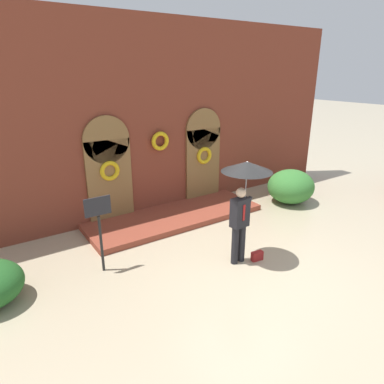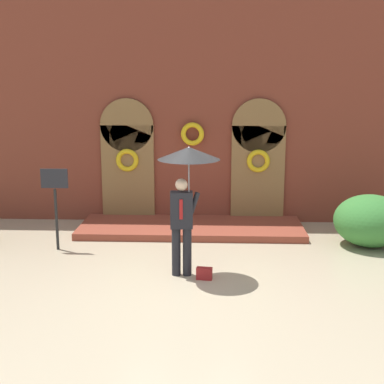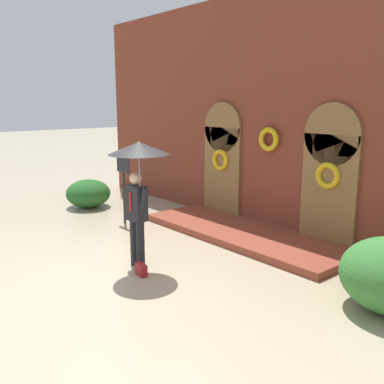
# 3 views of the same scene
# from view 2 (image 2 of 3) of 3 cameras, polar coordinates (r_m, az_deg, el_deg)

# --- Properties ---
(ground_plane) EXTENTS (80.00, 80.00, 0.00)m
(ground_plane) POSITION_cam_2_polar(r_m,az_deg,el_deg) (9.72, -0.86, -9.26)
(ground_plane) COLOR tan
(building_facade) EXTENTS (14.00, 2.30, 5.60)m
(building_facade) POSITION_cam_2_polar(r_m,az_deg,el_deg) (13.22, 0.10, 8.41)
(building_facade) COLOR brown
(building_facade) RESTS_ON ground
(person_with_umbrella) EXTENTS (1.10, 1.10, 2.36)m
(person_with_umbrella) POSITION_cam_2_polar(r_m,az_deg,el_deg) (9.39, -0.55, 2.12)
(person_with_umbrella) COLOR black
(person_with_umbrella) RESTS_ON ground
(handbag) EXTENTS (0.29, 0.16, 0.22)m
(handbag) POSITION_cam_2_polar(r_m,az_deg,el_deg) (9.67, 1.32, -8.68)
(handbag) COLOR maroon
(handbag) RESTS_ON ground
(sign_post) EXTENTS (0.56, 0.06, 1.72)m
(sign_post) POSITION_cam_2_polar(r_m,az_deg,el_deg) (11.34, -14.39, -0.36)
(sign_post) COLOR black
(sign_post) RESTS_ON ground
(shrub_right) EXTENTS (1.55, 1.47, 1.11)m
(shrub_right) POSITION_cam_2_polar(r_m,az_deg,el_deg) (12.01, 18.50, -2.92)
(shrub_right) COLOR #387A33
(shrub_right) RESTS_ON ground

